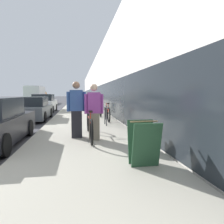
{
  "coord_description": "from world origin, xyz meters",
  "views": [
    {
      "loc": [
        4.94,
        -3.69,
        1.57
      ],
      "look_at": [
        7.9,
        14.06,
        -0.11
      ],
      "focal_mm": 32.0,
      "sensor_mm": 36.0,
      "label": 1
    }
  ],
  "objects_px": {
    "person_rider": "(94,112)",
    "sandwich_board_sign": "(144,143)",
    "person_bystander": "(77,110)",
    "parked_sedan_far": "(44,104)",
    "moving_truck": "(36,95)",
    "cruiser_bike_middle": "(100,110)",
    "bike_rack_hoop": "(106,114)",
    "vintage_roadster_curbside": "(32,109)",
    "cruiser_bike_nearest": "(107,113)",
    "tandem_bicycle": "(90,125)",
    "cruiser_bike_farthest": "(101,108)"
  },
  "relations": [
    {
      "from": "person_rider",
      "to": "bike_rack_hoop",
      "type": "distance_m",
      "value": 2.93
    },
    {
      "from": "tandem_bicycle",
      "to": "cruiser_bike_middle",
      "type": "relative_size",
      "value": 1.56
    },
    {
      "from": "sandwich_board_sign",
      "to": "cruiser_bike_nearest",
      "type": "bearing_deg",
      "value": 88.4
    },
    {
      "from": "tandem_bicycle",
      "to": "cruiser_bike_farthest",
      "type": "height_order",
      "value": "cruiser_bike_farthest"
    },
    {
      "from": "moving_truck",
      "to": "parked_sedan_far",
      "type": "bearing_deg",
      "value": -76.72
    },
    {
      "from": "cruiser_bike_middle",
      "to": "tandem_bicycle",
      "type": "bearing_deg",
      "value": -99.14
    },
    {
      "from": "person_bystander",
      "to": "vintage_roadster_curbside",
      "type": "bearing_deg",
      "value": 114.54
    },
    {
      "from": "parked_sedan_far",
      "to": "cruiser_bike_nearest",
      "type": "bearing_deg",
      "value": -59.57
    },
    {
      "from": "tandem_bicycle",
      "to": "cruiser_bike_nearest",
      "type": "xyz_separation_m",
      "value": [
        1.11,
        3.65,
        0.01
      ]
    },
    {
      "from": "bike_rack_hoop",
      "to": "tandem_bicycle",
      "type": "bearing_deg",
      "value": -109.35
    },
    {
      "from": "person_bystander",
      "to": "sandwich_board_sign",
      "type": "xyz_separation_m",
      "value": [
        1.35,
        -2.78,
        -0.46
      ]
    },
    {
      "from": "cruiser_bike_nearest",
      "to": "vintage_roadster_curbside",
      "type": "height_order",
      "value": "vintage_roadster_curbside"
    },
    {
      "from": "sandwich_board_sign",
      "to": "parked_sedan_far",
      "type": "xyz_separation_m",
      "value": [
        -4.18,
        13.8,
        0.11
      ]
    },
    {
      "from": "bike_rack_hoop",
      "to": "moving_truck",
      "type": "xyz_separation_m",
      "value": [
        -7.98,
        25.01,
        0.72
      ]
    },
    {
      "from": "person_rider",
      "to": "person_bystander",
      "type": "height_order",
      "value": "person_bystander"
    },
    {
      "from": "vintage_roadster_curbside",
      "to": "sandwich_board_sign",
      "type": "bearing_deg",
      "value": -65.05
    },
    {
      "from": "bike_rack_hoop",
      "to": "parked_sedan_far",
      "type": "height_order",
      "value": "parked_sedan_far"
    },
    {
      "from": "person_rider",
      "to": "cruiser_bike_middle",
      "type": "bearing_deg",
      "value": 82.48
    },
    {
      "from": "parked_sedan_far",
      "to": "person_rider",
      "type": "bearing_deg",
      "value": -73.57
    },
    {
      "from": "moving_truck",
      "to": "bike_rack_hoop",
      "type": "bearing_deg",
      "value": -72.31
    },
    {
      "from": "cruiser_bike_middle",
      "to": "cruiser_bike_farthest",
      "type": "height_order",
      "value": "cruiser_bike_farthest"
    },
    {
      "from": "person_bystander",
      "to": "vintage_roadster_curbside",
      "type": "distance_m",
      "value": 6.47
    },
    {
      "from": "moving_truck",
      "to": "tandem_bicycle",
      "type": "bearing_deg",
      "value": -75.47
    },
    {
      "from": "cruiser_bike_middle",
      "to": "person_bystander",
      "type": "bearing_deg",
      "value": -103.1
    },
    {
      "from": "bike_rack_hoop",
      "to": "vintage_roadster_curbside",
      "type": "height_order",
      "value": "vintage_roadster_curbside"
    },
    {
      "from": "cruiser_bike_farthest",
      "to": "person_bystander",
      "type": "bearing_deg",
      "value": -101.67
    },
    {
      "from": "person_bystander",
      "to": "tandem_bicycle",
      "type": "bearing_deg",
      "value": -7.34
    },
    {
      "from": "sandwich_board_sign",
      "to": "vintage_roadster_curbside",
      "type": "relative_size",
      "value": 0.22
    },
    {
      "from": "person_rider",
      "to": "bike_rack_hoop",
      "type": "height_order",
      "value": "person_rider"
    },
    {
      "from": "person_bystander",
      "to": "cruiser_bike_nearest",
      "type": "distance_m",
      "value": 3.94
    },
    {
      "from": "person_bystander",
      "to": "sandwich_board_sign",
      "type": "distance_m",
      "value": 3.13
    },
    {
      "from": "person_bystander",
      "to": "vintage_roadster_curbside",
      "type": "height_order",
      "value": "person_bystander"
    },
    {
      "from": "vintage_roadster_curbside",
      "to": "parked_sedan_far",
      "type": "height_order",
      "value": "parked_sedan_far"
    },
    {
      "from": "cruiser_bike_farthest",
      "to": "parked_sedan_far",
      "type": "relative_size",
      "value": 0.43
    },
    {
      "from": "cruiser_bike_middle",
      "to": "cruiser_bike_nearest",
      "type": "bearing_deg",
      "value": -85.85
    },
    {
      "from": "parked_sedan_far",
      "to": "tandem_bicycle",
      "type": "bearing_deg",
      "value": -73.64
    },
    {
      "from": "cruiser_bike_farthest",
      "to": "parked_sedan_far",
      "type": "bearing_deg",
      "value": 146.36
    },
    {
      "from": "person_rider",
      "to": "sandwich_board_sign",
      "type": "height_order",
      "value": "person_rider"
    },
    {
      "from": "parked_sedan_far",
      "to": "moving_truck",
      "type": "distance_m",
      "value": 16.85
    },
    {
      "from": "bike_rack_hoop",
      "to": "cruiser_bike_nearest",
      "type": "height_order",
      "value": "cruiser_bike_nearest"
    },
    {
      "from": "cruiser_bike_middle",
      "to": "sandwich_board_sign",
      "type": "bearing_deg",
      "value": -90.1
    },
    {
      "from": "person_bystander",
      "to": "vintage_roadster_curbside",
      "type": "xyz_separation_m",
      "value": [
        -2.68,
        5.87,
        -0.42
      ]
    },
    {
      "from": "tandem_bicycle",
      "to": "person_bystander",
      "type": "height_order",
      "value": "person_bystander"
    },
    {
      "from": "person_rider",
      "to": "cruiser_bike_middle",
      "type": "distance_m",
      "value": 6.33
    },
    {
      "from": "person_rider",
      "to": "parked_sedan_far",
      "type": "bearing_deg",
      "value": 106.43
    },
    {
      "from": "cruiser_bike_farthest",
      "to": "sandwich_board_sign",
      "type": "distance_m",
      "value": 10.82
    },
    {
      "from": "tandem_bicycle",
      "to": "person_rider",
      "type": "xyz_separation_m",
      "value": [
        0.12,
        -0.36,
        0.47
      ]
    },
    {
      "from": "parked_sedan_far",
      "to": "moving_truck",
      "type": "height_order",
      "value": "moving_truck"
    },
    {
      "from": "cruiser_bike_middle",
      "to": "parked_sedan_far",
      "type": "distance_m",
      "value": 6.67
    },
    {
      "from": "tandem_bicycle",
      "to": "sandwich_board_sign",
      "type": "xyz_separation_m",
      "value": [
        0.93,
        -2.73,
        0.05
      ]
    }
  ]
}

